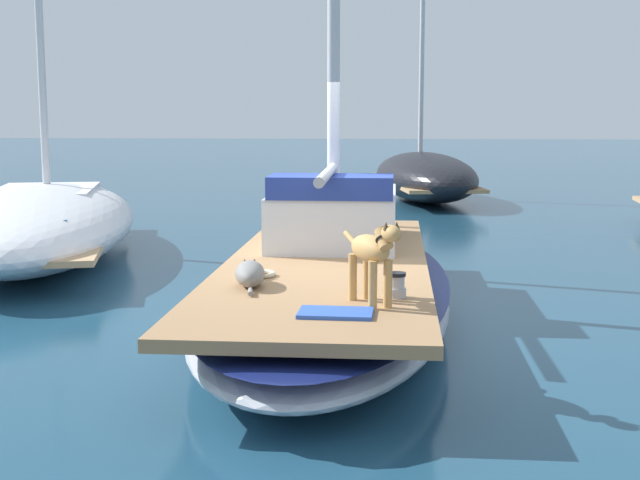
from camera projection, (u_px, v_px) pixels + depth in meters
The scene contains 10 objects.
ground_plane at pixel (327, 321), 9.17m from camera, with size 120.00×120.00×0.00m, color navy.
sailboat_main at pixel (327, 290), 9.12m from camera, with size 2.60×7.27×0.66m.
cabin_house at pixel (335, 214), 10.13m from camera, with size 1.43×2.24×0.84m.
dog_tan at pixel (373, 252), 6.88m from camera, with size 0.51×0.87×0.70m.
dog_grey at pixel (250, 273), 7.71m from camera, with size 0.35×0.95×0.22m.
deck_winch at pixel (397, 286), 7.21m from camera, with size 0.16×0.16×0.21m.
coiled_rope at pixel (258, 274), 8.14m from camera, with size 0.32×0.32×0.04m, color beige.
deck_towel at pixel (336, 313), 6.60m from camera, with size 0.56×0.36×0.03m, color blue.
moored_boat_far_astern at pixel (425, 176), 21.39m from camera, with size 3.12×6.19×6.01m.
moored_boat_port_side at pixel (41, 221), 12.98m from camera, with size 4.25×7.65×7.95m.
Camera 1 is at (0.58, -8.93, 2.19)m, focal length 49.14 mm.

